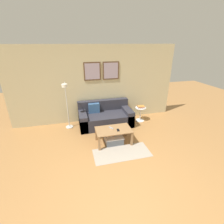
# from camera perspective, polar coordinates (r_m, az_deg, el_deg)

# --- Properties ---
(ground_plane) EXTENTS (16.00, 16.00, 0.00)m
(ground_plane) POSITION_cam_1_polar(r_m,az_deg,el_deg) (3.37, 5.36, -27.15)
(ground_plane) COLOR #A87542
(wall_back) EXTENTS (5.60, 0.09, 2.55)m
(wall_back) POSITION_cam_1_polar(r_m,az_deg,el_deg) (5.56, -5.71, 9.58)
(wall_back) COLOR #C6BC93
(wall_back) RESTS_ON ground_plane
(area_rug) EXTENTS (1.44, 0.64, 0.01)m
(area_rug) POSITION_cam_1_polar(r_m,az_deg,el_deg) (4.27, 3.49, -14.13)
(area_rug) COLOR #A39989
(area_rug) RESTS_ON ground_plane
(couch) EXTENTS (1.74, 0.91, 0.78)m
(couch) POSITION_cam_1_polar(r_m,az_deg,el_deg) (5.48, -2.44, -1.74)
(couch) COLOR #2D2D38
(couch) RESTS_ON ground_plane
(coffee_table) EXTENTS (0.96, 0.57, 0.42)m
(coffee_table) POSITION_cam_1_polar(r_m,az_deg,el_deg) (4.47, 0.55, -6.96)
(coffee_table) COLOR #997047
(coffee_table) RESTS_ON ground_plane
(storage_bin) EXTENTS (0.50, 0.41, 0.21)m
(storage_bin) POSITION_cam_1_polar(r_m,az_deg,el_deg) (4.58, 0.59, -9.59)
(storage_bin) COLOR slate
(storage_bin) RESTS_ON ground_plane
(floor_lamp) EXTENTS (0.24, 0.45, 1.51)m
(floor_lamp) POSITION_cam_1_polar(r_m,az_deg,el_deg) (5.11, -15.70, 3.59)
(floor_lamp) COLOR silver
(floor_lamp) RESTS_ON ground_plane
(side_table) EXTENTS (0.37, 0.37, 0.50)m
(side_table) POSITION_cam_1_polar(r_m,az_deg,el_deg) (5.82, 9.93, -0.28)
(side_table) COLOR white
(side_table) RESTS_ON ground_plane
(book_stack) EXTENTS (0.25, 0.19, 0.07)m
(book_stack) POSITION_cam_1_polar(r_m,az_deg,el_deg) (5.71, 10.06, 1.82)
(book_stack) COLOR silver
(book_stack) RESTS_ON side_table
(remote_control) EXTENTS (0.12, 0.15, 0.02)m
(remote_control) POSITION_cam_1_polar(r_m,az_deg,el_deg) (4.48, -0.30, -5.61)
(remote_control) COLOR #99999E
(remote_control) RESTS_ON coffee_table
(cell_phone) EXTENTS (0.08, 0.15, 0.01)m
(cell_phone) POSITION_cam_1_polar(r_m,az_deg,el_deg) (4.39, 2.17, -6.36)
(cell_phone) COLOR black
(cell_phone) RESTS_ON coffee_table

